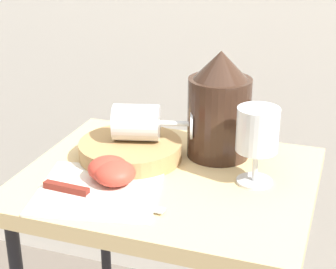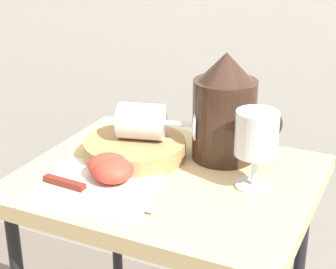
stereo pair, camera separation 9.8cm
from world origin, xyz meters
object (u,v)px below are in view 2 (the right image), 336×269
at_px(wine_glass_tipped_near, 144,121).
at_px(apple_half_left, 113,170).
at_px(table, 168,215).
at_px(knife, 81,188).
at_px(basket_tray, 135,149).
at_px(apple_half_right, 108,166).
at_px(wine_glass_upright, 256,138).
at_px(pitcher, 225,117).

height_order(wine_glass_tipped_near, apple_half_left, wine_glass_tipped_near).
bearing_deg(apple_half_left, table, 43.13).
xyz_separation_m(table, knife, (-0.11, -0.13, 0.09)).
bearing_deg(basket_tray, apple_half_right, -90.14).
xyz_separation_m(wine_glass_upright, apple_half_right, (-0.25, -0.08, -0.07)).
relative_size(table, basket_tray, 3.68).
bearing_deg(pitcher, basket_tray, -155.28).
bearing_deg(basket_tray, wine_glass_tipped_near, 53.30).
relative_size(wine_glass_upright, apple_half_right, 1.90).
bearing_deg(apple_half_right, wine_glass_upright, 17.65).
bearing_deg(table, wine_glass_tipped_near, 142.93).
relative_size(table, apple_half_left, 9.93).
relative_size(wine_glass_upright, apple_half_left, 1.90).
height_order(basket_tray, apple_half_left, apple_half_left).
relative_size(pitcher, wine_glass_tipped_near, 1.27).
distance_m(basket_tray, apple_half_left, 0.11).
relative_size(pitcher, knife, 0.94).
height_order(pitcher, wine_glass_tipped_near, pitcher).
bearing_deg(knife, apple_half_left, 60.40).
bearing_deg(pitcher, knife, -125.33).
bearing_deg(pitcher, wine_glass_upright, -46.05).
bearing_deg(wine_glass_tipped_near, wine_glass_upright, -9.20).
distance_m(basket_tray, wine_glass_upright, 0.26).
relative_size(basket_tray, apple_half_left, 2.70).
bearing_deg(wine_glass_upright, pitcher, 133.95).
height_order(apple_half_right, knife, apple_half_right).
relative_size(pitcher, apple_half_right, 2.84).
bearing_deg(wine_glass_upright, wine_glass_tipped_near, 170.80).
height_order(basket_tray, wine_glass_tipped_near, wine_glass_tipped_near).
height_order(table, pitcher, pitcher).
xyz_separation_m(table, wine_glass_tipped_near, (-0.08, 0.06, 0.16)).
distance_m(pitcher, knife, 0.30).
xyz_separation_m(table, basket_tray, (-0.09, 0.04, 0.10)).
bearing_deg(table, pitcher, 60.71).
xyz_separation_m(pitcher, knife, (-0.17, -0.24, -0.08)).
relative_size(apple_half_right, knife, 0.33).
height_order(wine_glass_tipped_near, knife, wine_glass_tipped_near).
distance_m(table, knife, 0.19).
xyz_separation_m(wine_glass_tipped_near, knife, (-0.03, -0.19, -0.06)).
bearing_deg(apple_half_right, basket_tray, 89.86).
distance_m(basket_tray, apple_half_right, 0.10).
height_order(table, wine_glass_upright, wine_glass_upright).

